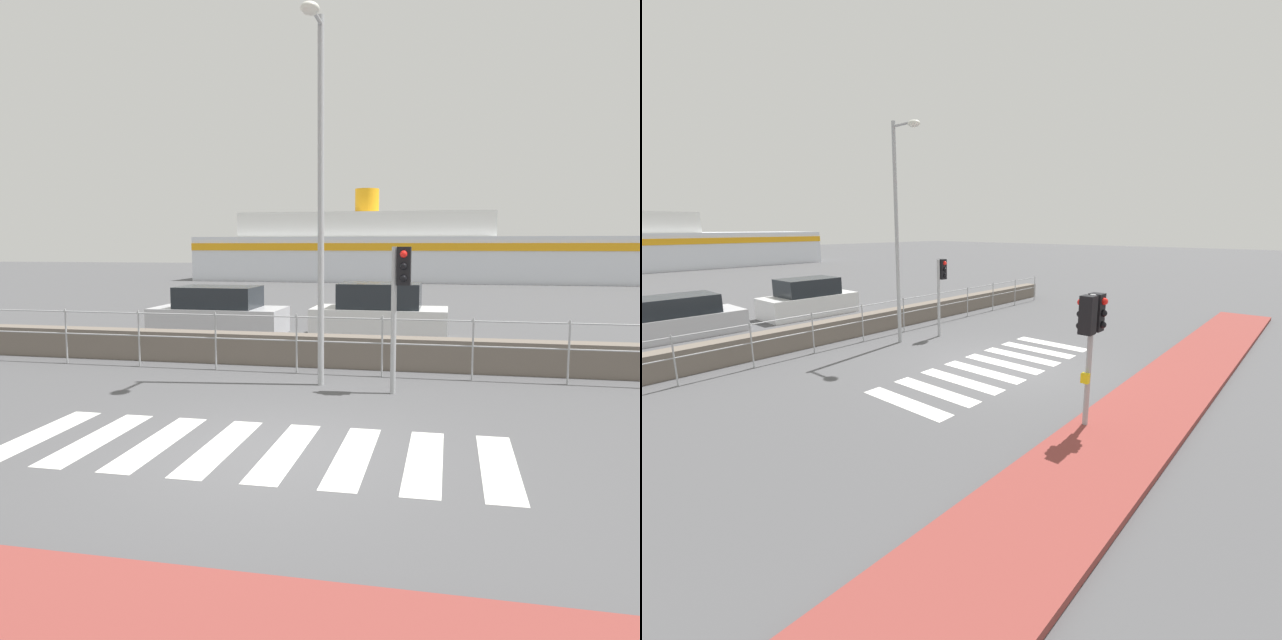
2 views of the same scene
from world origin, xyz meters
TOP-DOWN VIEW (x-y plane):
  - ground_plane at (0.00, 0.00)m, footprint 160.00×160.00m
  - sidewalk_brick at (0.00, -4.10)m, footprint 24.00×1.80m
  - crosswalk at (-0.29, 0.00)m, footprint 6.75×2.40m
  - seawall at (0.00, 5.80)m, footprint 21.99×0.55m
  - harbor_fence at (0.00, 4.92)m, footprint 19.83×0.04m
  - traffic_light_near at (-2.11, -3.46)m, footprint 0.58×0.41m
  - traffic_light_far at (1.36, 3.48)m, footprint 0.34×0.32m
  - streetlamp at (-0.17, 3.72)m, footprint 0.32×1.16m
  - parked_car_silver at (-4.67, 10.28)m, footprint 4.01×1.81m
  - parked_car_white at (0.26, 10.28)m, footprint 3.87×1.78m

SIDE VIEW (x-z plane):
  - ground_plane at x=0.00m, z-range 0.00..0.00m
  - crosswalk at x=-0.29m, z-range 0.00..0.01m
  - sidewalk_brick at x=0.00m, z-range 0.00..0.12m
  - seawall at x=0.00m, z-range 0.00..0.69m
  - parked_car_silver at x=-4.67m, z-range -0.11..1.32m
  - parked_car_white at x=0.26m, z-range -0.12..1.48m
  - harbor_fence at x=0.00m, z-range 0.19..1.44m
  - traffic_light_far at x=1.36m, z-range 0.63..3.28m
  - traffic_light_near at x=-2.11m, z-range 0.71..3.27m
  - streetlamp at x=-0.17m, z-range 0.76..7.56m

